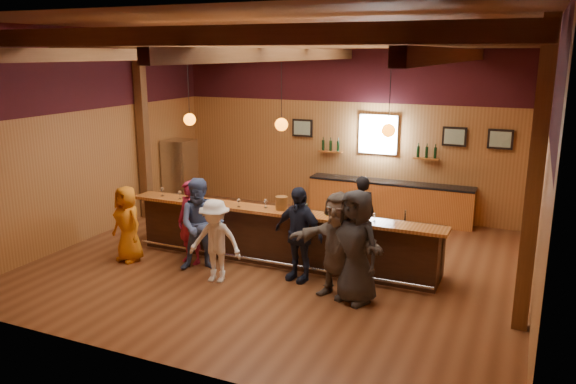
# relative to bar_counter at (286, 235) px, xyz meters

# --- Properties ---
(room) EXTENTS (9.04, 9.00, 4.52)m
(room) POSITION_rel_bar_counter_xyz_m (-0.02, -0.09, 2.69)
(room) COLOR brown
(room) RESTS_ON ground
(bar_counter) EXTENTS (6.30, 1.07, 1.11)m
(bar_counter) POSITION_rel_bar_counter_xyz_m (0.00, 0.00, 0.00)
(bar_counter) COLOR black
(bar_counter) RESTS_ON ground
(back_bar_cabinet) EXTENTS (4.00, 0.52, 0.95)m
(back_bar_cabinet) POSITION_rel_bar_counter_xyz_m (1.18, 3.57, -0.05)
(back_bar_cabinet) COLOR #984D1B
(back_bar_cabinet) RESTS_ON ground
(window) EXTENTS (0.95, 0.09, 0.95)m
(window) POSITION_rel_bar_counter_xyz_m (0.78, 3.80, 1.53)
(window) COLOR silver
(window) RESTS_ON room
(framed_pictures) EXTENTS (5.35, 0.05, 0.45)m
(framed_pictures) POSITION_rel_bar_counter_xyz_m (1.65, 3.79, 1.58)
(framed_pictures) COLOR black
(framed_pictures) RESTS_ON room
(wine_shelves) EXTENTS (3.00, 0.18, 0.30)m
(wine_shelves) POSITION_rel_bar_counter_xyz_m (0.78, 3.73, 1.10)
(wine_shelves) COLOR #984D1B
(wine_shelves) RESTS_ON room
(pendant_lights) EXTENTS (4.24, 0.24, 1.37)m
(pendant_lights) POSITION_rel_bar_counter_xyz_m (-0.02, -0.15, 2.19)
(pendant_lights) COLOR black
(pendant_lights) RESTS_ON room
(stainless_fridge) EXTENTS (0.70, 0.70, 1.80)m
(stainless_fridge) POSITION_rel_bar_counter_xyz_m (-4.12, 2.45, 0.38)
(stainless_fridge) COLOR silver
(stainless_fridge) RESTS_ON ground
(customer_orange) EXTENTS (0.83, 0.64, 1.50)m
(customer_orange) POSITION_rel_bar_counter_xyz_m (-2.82, -1.25, 0.23)
(customer_orange) COLOR orange
(customer_orange) RESTS_ON ground
(customer_redvest) EXTENTS (0.65, 0.49, 1.63)m
(customer_redvest) POSITION_rel_bar_counter_xyz_m (-1.63, -0.85, 0.29)
(customer_redvest) COLOR #A11D3D
(customer_redvest) RESTS_ON ground
(customer_denim) EXTENTS (1.07, 0.99, 1.76)m
(customer_denim) POSITION_rel_bar_counter_xyz_m (-1.24, -1.07, 0.36)
(customer_denim) COLOR #4A5F94
(customer_denim) RESTS_ON ground
(customer_white) EXTENTS (1.03, 0.66, 1.51)m
(customer_white) POSITION_rel_bar_counter_xyz_m (-0.71, -1.46, 0.23)
(customer_white) COLOR white
(customer_white) RESTS_ON ground
(customer_navy) EXTENTS (1.08, 0.65, 1.72)m
(customer_navy) POSITION_rel_bar_counter_xyz_m (0.60, -0.80, 0.34)
(customer_navy) COLOR #1B2137
(customer_navy) RESTS_ON ground
(customer_brown) EXTENTS (1.72, 0.70, 1.81)m
(customer_brown) POSITION_rel_bar_counter_xyz_m (1.48, -1.19, 0.38)
(customer_brown) COLOR #645A50
(customer_brown) RESTS_ON ground
(customer_dark) EXTENTS (1.08, 0.90, 1.89)m
(customer_dark) POSITION_rel_bar_counter_xyz_m (1.80, -1.26, 0.42)
(customer_dark) COLOR #262728
(customer_dark) RESTS_ON ground
(bartender) EXTENTS (0.69, 0.58, 1.61)m
(bartender) POSITION_rel_bar_counter_xyz_m (1.21, 1.00, 0.28)
(bartender) COLOR black
(bartender) RESTS_ON ground
(ice_bucket) EXTENTS (0.23, 0.23, 0.25)m
(ice_bucket) POSITION_rel_bar_counter_xyz_m (0.04, -0.28, 0.72)
(ice_bucket) COLOR brown
(ice_bucket) RESTS_ON bar_counter
(bottle_a) EXTENTS (0.08, 0.08, 0.38)m
(bottle_a) POSITION_rel_bar_counter_xyz_m (0.49, -0.24, 0.74)
(bottle_a) COLOR black
(bottle_a) RESTS_ON bar_counter
(bottle_b) EXTENTS (0.07, 0.07, 0.31)m
(bottle_b) POSITION_rel_bar_counter_xyz_m (0.95, -0.26, 0.71)
(bottle_b) COLOR black
(bottle_b) RESTS_ON bar_counter
(glass_a) EXTENTS (0.08, 0.08, 0.19)m
(glass_a) POSITION_rel_bar_counter_xyz_m (-2.65, -0.32, 0.72)
(glass_a) COLOR silver
(glass_a) RESTS_ON bar_counter
(glass_b) EXTENTS (0.08, 0.08, 0.17)m
(glass_b) POSITION_rel_bar_counter_xyz_m (-2.17, -0.38, 0.71)
(glass_b) COLOR silver
(glass_b) RESTS_ON bar_counter
(glass_c) EXTENTS (0.08, 0.08, 0.17)m
(glass_c) POSITION_rel_bar_counter_xyz_m (-1.71, -0.25, 0.71)
(glass_c) COLOR silver
(glass_c) RESTS_ON bar_counter
(glass_d) EXTENTS (0.07, 0.07, 0.16)m
(glass_d) POSITION_rel_bar_counter_xyz_m (-0.79, -0.43, 0.71)
(glass_d) COLOR silver
(glass_d) RESTS_ON bar_counter
(glass_e) EXTENTS (0.08, 0.08, 0.18)m
(glass_e) POSITION_rel_bar_counter_xyz_m (-0.29, -0.29, 0.71)
(glass_e) COLOR silver
(glass_e) RESTS_ON bar_counter
(glass_f) EXTENTS (0.08, 0.08, 0.19)m
(glass_f) POSITION_rel_bar_counter_xyz_m (0.54, -0.31, 0.72)
(glass_f) COLOR silver
(glass_f) RESTS_ON bar_counter
(glass_g) EXTENTS (0.08, 0.08, 0.17)m
(glass_g) POSITION_rel_bar_counter_xyz_m (1.61, -0.31, 0.71)
(glass_g) COLOR silver
(glass_g) RESTS_ON bar_counter
(glass_h) EXTENTS (0.07, 0.07, 0.16)m
(glass_h) POSITION_rel_bar_counter_xyz_m (1.84, -0.32, 0.70)
(glass_h) COLOR silver
(glass_h) RESTS_ON bar_counter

